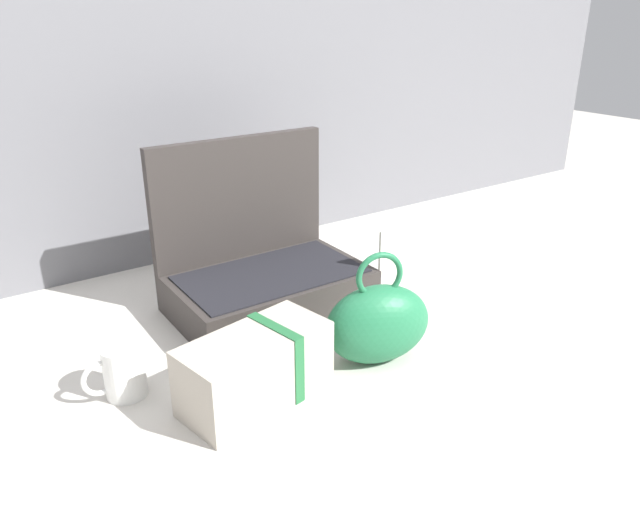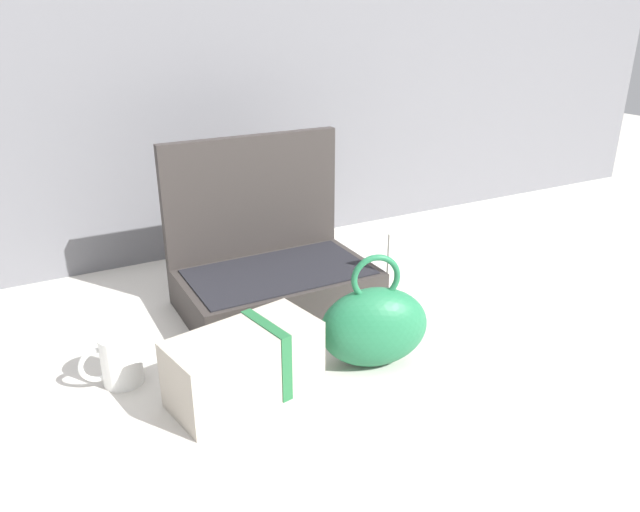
% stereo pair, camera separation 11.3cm
% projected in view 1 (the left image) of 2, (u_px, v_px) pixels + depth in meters
% --- Properties ---
extents(ground_plane, '(6.00, 6.00, 0.00)m').
position_uv_depth(ground_plane, '(318.00, 336.00, 1.22)').
color(ground_plane, beige).
extents(open_suitcase, '(0.41, 0.27, 0.36)m').
position_uv_depth(open_suitcase, '(263.00, 270.00, 1.32)').
color(open_suitcase, '#332D2B').
rests_on(open_suitcase, ground_plane).
extents(teal_pouch_handbag, '(0.22, 0.16, 0.22)m').
position_uv_depth(teal_pouch_handbag, '(378.00, 323.00, 1.11)').
color(teal_pouch_handbag, '#237247').
rests_on(teal_pouch_handbag, ground_plane).
extents(cream_toiletry_bag, '(0.27, 0.17, 0.13)m').
position_uv_depth(cream_toiletry_bag, '(257.00, 367.00, 1.01)').
color(cream_toiletry_bag, '#B2A899').
rests_on(cream_toiletry_bag, ground_plane).
extents(coffee_mug, '(0.11, 0.07, 0.09)m').
position_uv_depth(coffee_mug, '(123.00, 371.00, 1.02)').
color(coffee_mug, white).
rests_on(coffee_mug, ground_plane).
extents(info_card_left, '(0.10, 0.01, 0.18)m').
position_uv_depth(info_card_left, '(398.00, 265.00, 1.34)').
color(info_card_left, silver).
rests_on(info_card_left, ground_plane).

